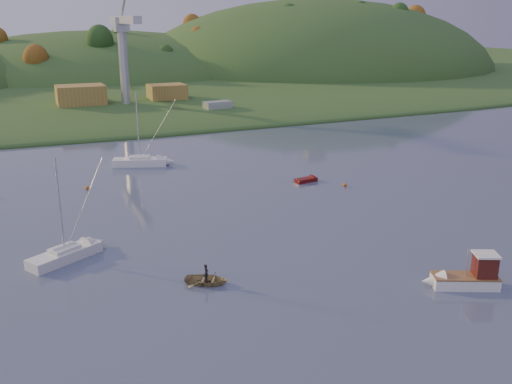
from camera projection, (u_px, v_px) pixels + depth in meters
name	position (u px, v px, depth m)	size (l,w,h in m)	color
far_shore	(70.00, 75.00, 232.64)	(620.00, 220.00, 1.50)	#25451B
shore_slope	(92.00, 94.00, 175.51)	(640.00, 150.00, 7.00)	#25451B
hill_center	(102.00, 79.00, 218.83)	(140.00, 120.00, 36.00)	#25451B
hill_right	(316.00, 74.00, 237.71)	(150.00, 130.00, 60.00)	#25451B
hillside_trees	(84.00, 87.00, 193.09)	(280.00, 50.00, 32.00)	#214016
wharf	(138.00, 108.00, 139.26)	(42.00, 16.00, 2.40)	slate
shed_west	(81.00, 96.00, 134.18)	(11.00, 8.00, 4.80)	#A57137
shed_east	(167.00, 92.00, 143.10)	(9.00, 7.00, 4.00)	#A57137
dock_crane	(124.00, 41.00, 130.29)	(3.20, 28.00, 20.30)	#B7B7BC
fishing_boat	(460.00, 277.00, 48.99)	(6.73, 4.52, 4.14)	white
sailboat_near	(65.00, 254.00, 54.48)	(7.39, 5.60, 10.12)	white
sailboat_far	(140.00, 161.00, 89.57)	(8.66, 5.00, 11.52)	white
canoe	(206.00, 280.00, 49.69)	(2.70, 3.79, 0.78)	tan
paddler	(206.00, 276.00, 49.57)	(0.58, 0.38, 1.59)	black
red_tender	(310.00, 179.00, 81.15)	(4.02, 1.88, 1.32)	#580D0C
work_vessel	(218.00, 112.00, 132.87)	(15.25, 7.03, 3.78)	slate
buoy_0	(472.00, 276.00, 50.79)	(0.50, 0.50, 0.50)	#DA590B
buoy_1	(345.00, 185.00, 78.57)	(0.50, 0.50, 0.50)	#DA590B
buoy_3	(87.00, 188.00, 77.15)	(0.50, 0.50, 0.50)	#DA590B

